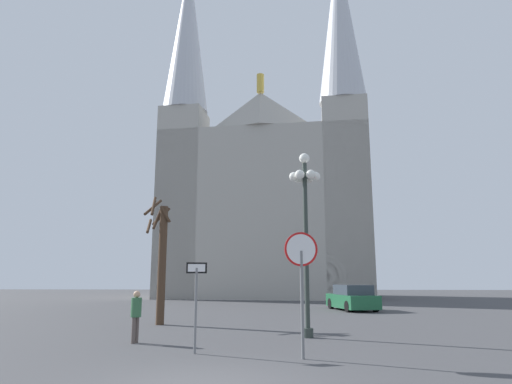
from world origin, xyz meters
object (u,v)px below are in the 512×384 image
Objects in this scene: parked_car_near_green at (352,298)px; pedestrian_walking at (136,312)px; cathedral at (266,190)px; stop_sign at (301,267)px; bare_tree at (161,257)px; street_lamp at (305,209)px; one_way_arrow_sign at (196,295)px.

pedestrian_walking reaches higher than parked_car_near_green.
cathedral is 32.98m from stop_sign.
stop_sign is at bearing -103.71° from parked_car_near_green.
cathedral reaches higher than bare_tree.
pedestrian_walking is (-5.36, -1.50, -3.37)m from street_lamp.
pedestrian_walking is (-3.41, -29.50, -9.53)m from cathedral.
stop_sign reaches higher than one_way_arrow_sign.
street_lamp reaches higher than one_way_arrow_sign.
parked_car_near_green is at bearing 73.84° from street_lamp.
street_lamp is (1.95, -27.99, -6.16)m from cathedral.
stop_sign is 4.44m from street_lamp.
stop_sign is 1.32× the size of one_way_arrow_sign.
stop_sign is 0.49× the size of street_lamp.
cathedral is 31.18m from pedestrian_walking.
parked_car_near_green is (5.47, -15.87, -9.76)m from cathedral.
bare_tree is (-6.00, 3.69, -1.48)m from street_lamp.
bare_tree is at bearing -138.44° from parked_car_near_green.
one_way_arrow_sign is 5.37m from street_lamp.
parked_car_near_green is 2.84× the size of pedestrian_walking.
one_way_arrow_sign is at bearing -134.41° from street_lamp.
pedestrian_walking is at bearing -82.96° from bare_tree.
one_way_arrow_sign is at bearing 167.15° from stop_sign.
cathedral is 11.43× the size of stop_sign.
cathedral is 6.46× the size of bare_tree.
cathedral is 25.80m from bare_tree.
street_lamp is 1.43× the size of parked_car_near_green.
street_lamp is 4.06× the size of pedestrian_walking.
pedestrian_walking is (0.64, -5.19, -1.90)m from bare_tree.
parked_car_near_green is at bearing -71.00° from cathedral.
bare_tree reaches higher than stop_sign.
parked_car_near_green is (6.71, 15.39, -0.79)m from one_way_arrow_sign.
street_lamp is at bearing -31.57° from bare_tree.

